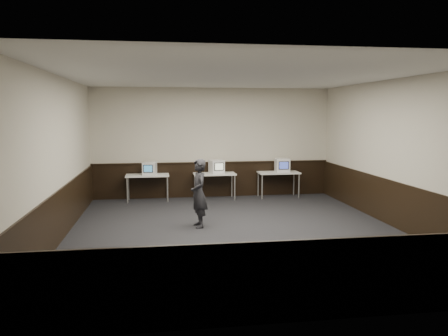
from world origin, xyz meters
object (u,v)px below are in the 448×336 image
object	(u,v)px
desk_left	(148,177)
person	(199,193)
emac_center	(217,167)
desk_right	(279,174)
emac_left	(150,168)
emac_right	(282,165)
desk_center	(214,176)

from	to	relation	value
desk_left	person	distance (m)	3.28
emac_center	person	bearing A→B (deg)	-117.78
emac_center	person	distance (m)	3.21
desk_right	emac_center	bearing A→B (deg)	178.63
person	emac_left	bearing A→B (deg)	-168.87
emac_left	emac_right	bearing A→B (deg)	11.92
desk_left	emac_center	distance (m)	1.99
emac_left	emac_right	distance (m)	3.84
desk_left	desk_right	size ratio (longest dim) A/B	1.00
emac_center	person	size ratio (longest dim) A/B	0.32
desk_right	person	distance (m)	4.03
desk_center	desk_right	distance (m)	1.90
desk_left	emac_left	xyz separation A→B (m)	(0.06, -0.04, 0.25)
emac_center	person	world-z (taller)	person
desk_right	emac_right	xyz separation A→B (m)	(0.10, -0.01, 0.27)
emac_center	emac_right	xyz separation A→B (m)	(1.94, -0.06, 0.01)
desk_left	emac_right	bearing A→B (deg)	-0.20
desk_left	emac_left	world-z (taller)	emac_left
desk_right	emac_center	world-z (taller)	emac_center
desk_center	desk_right	world-z (taller)	same
desk_center	desk_left	bearing A→B (deg)	180.00
desk_center	desk_right	xyz separation A→B (m)	(1.90, 0.00, 0.00)
emac_left	emac_right	size ratio (longest dim) A/B	0.97
desk_left	emac_right	distance (m)	3.91
emac_center	person	xyz separation A→B (m)	(-0.80, -3.10, -0.20)
emac_right	person	size ratio (longest dim) A/B	0.30
emac_left	emac_right	xyz separation A→B (m)	(3.84, 0.03, 0.02)
desk_center	emac_right	distance (m)	2.02
emac_left	desk_right	bearing A→B (deg)	12.13
emac_left	desk_left	bearing A→B (deg)	157.55
emac_center	desk_center	bearing A→B (deg)	-160.35
desk_right	person	world-z (taller)	person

